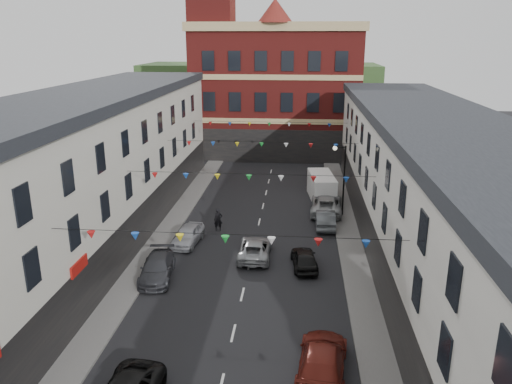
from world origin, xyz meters
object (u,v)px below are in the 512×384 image
(white_van, at_px, (322,187))
(pedestrian, at_px, (218,220))
(moving_car, at_px, (255,248))
(car_right_c, at_px, (322,360))
(street_lamp, at_px, (341,171))
(car_left_e, at_px, (188,235))
(car_right_e, at_px, (325,218))
(car_left_d, at_px, (157,268))
(car_right_d, at_px, (304,259))
(car_right_f, at_px, (326,204))

(white_van, height_order, pedestrian, white_van)
(moving_car, relative_size, pedestrian, 2.56)
(car_right_c, relative_size, white_van, 0.98)
(street_lamp, bearing_deg, car_right_c, -96.05)
(street_lamp, xyz_separation_m, car_left_e, (-11.34, -6.91, -3.22))
(street_lamp, bearing_deg, car_right_e, -116.51)
(car_left_e, bearing_deg, car_right_c, -50.37)
(street_lamp, distance_m, car_right_e, 4.32)
(car_left_e, xyz_separation_m, car_right_c, (9.13, -13.95, 0.06))
(car_left_d, bearing_deg, moving_car, 25.48)
(moving_car, bearing_deg, car_right_c, 108.30)
(car_right_d, xyz_separation_m, car_right_f, (1.90, 10.86, 0.12))
(white_van, bearing_deg, moving_car, -116.99)
(street_lamp, xyz_separation_m, car_right_f, (-1.05, 0.73, -3.14))
(car_right_f, bearing_deg, car_right_e, 89.38)
(car_right_d, xyz_separation_m, moving_car, (-3.34, 1.36, -0.01))
(car_right_c, height_order, car_right_e, car_right_c)
(street_lamp, distance_m, pedestrian, 10.85)
(car_left_e, distance_m, car_right_d, 8.99)
(car_right_c, distance_m, car_right_e, 18.30)
(car_left_d, bearing_deg, car_right_d, 7.31)
(car_right_d, relative_size, pedestrian, 2.11)
(street_lamp, bearing_deg, car_right_f, 145.37)
(street_lamp, height_order, car_right_d, street_lamp)
(car_right_c, bearing_deg, car_left_e, -50.53)
(car_right_c, bearing_deg, car_left_d, -34.55)
(car_left_e, bearing_deg, street_lamp, 37.79)
(car_left_d, height_order, car_right_f, car_right_f)
(car_left_d, relative_size, moving_car, 1.00)
(car_right_e, xyz_separation_m, white_van, (-0.04, 7.19, 0.46))
(moving_car, bearing_deg, car_left_e, -20.66)
(car_right_f, distance_m, white_van, 3.91)
(car_right_c, distance_m, moving_car, 12.76)
(car_left_d, distance_m, car_left_e, 5.50)
(street_lamp, distance_m, car_right_f, 3.39)
(street_lamp, height_order, white_van, street_lamp)
(car_left_d, xyz_separation_m, car_right_d, (9.10, 2.23, -0.02))
(car_right_e, distance_m, moving_car, 7.96)
(pedestrian, bearing_deg, car_right_c, -81.65)
(moving_car, bearing_deg, car_right_e, -129.33)
(street_lamp, bearing_deg, pedestrian, -156.36)
(car_right_f, xyz_separation_m, pedestrian, (-8.50, -4.91, 0.13))
(car_right_f, bearing_deg, street_lamp, 148.86)
(car_left_d, xyz_separation_m, car_right_f, (11.00, 13.08, 0.10))
(car_right_e, bearing_deg, street_lamp, -116.60)
(car_right_f, bearing_deg, moving_car, 64.58)
(street_lamp, relative_size, car_right_f, 1.08)
(car_right_c, relative_size, moving_car, 1.12)
(pedestrian, bearing_deg, car_left_e, -138.64)
(car_right_f, bearing_deg, car_right_d, 83.56)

